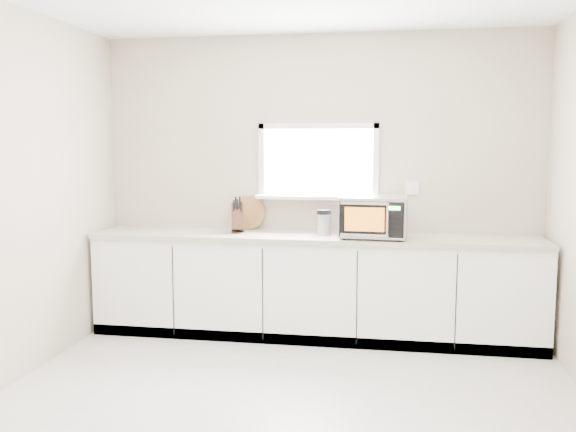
# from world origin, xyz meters

# --- Properties ---
(ground) EXTENTS (4.00, 4.00, 0.00)m
(ground) POSITION_xyz_m (0.00, 0.00, 0.00)
(ground) COLOR beige
(ground) RESTS_ON ground
(back_wall) EXTENTS (4.00, 0.17, 2.70)m
(back_wall) POSITION_xyz_m (0.00, 2.00, 1.36)
(back_wall) COLOR beige
(back_wall) RESTS_ON ground
(cabinets) EXTENTS (3.92, 0.60, 0.88)m
(cabinets) POSITION_xyz_m (0.00, 1.70, 0.44)
(cabinets) COLOR white
(cabinets) RESTS_ON ground
(countertop) EXTENTS (3.92, 0.64, 0.04)m
(countertop) POSITION_xyz_m (0.00, 1.69, 0.90)
(countertop) COLOR beige
(countertop) RESTS_ON cabinets
(microwave) EXTENTS (0.57, 0.48, 0.35)m
(microwave) POSITION_xyz_m (0.52, 1.60, 1.11)
(microwave) COLOR black
(microwave) RESTS_ON countertop
(knife_block) EXTENTS (0.16, 0.25, 0.33)m
(knife_block) POSITION_xyz_m (-0.70, 1.73, 1.06)
(knife_block) COLOR #4E281C
(knife_block) RESTS_ON countertop
(cutting_board) EXTENTS (0.31, 0.07, 0.31)m
(cutting_board) POSITION_xyz_m (-0.64, 1.94, 1.07)
(cutting_board) COLOR brown
(cutting_board) RESTS_ON countertop
(coffee_grinder) EXTENTS (0.16, 0.16, 0.23)m
(coffee_grinder) POSITION_xyz_m (0.09, 1.69, 1.03)
(coffee_grinder) COLOR #AAACB2
(coffee_grinder) RESTS_ON countertop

